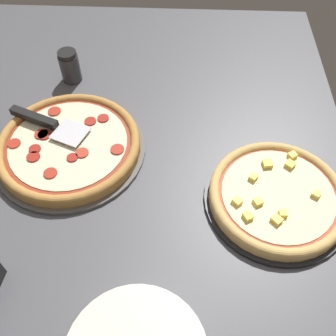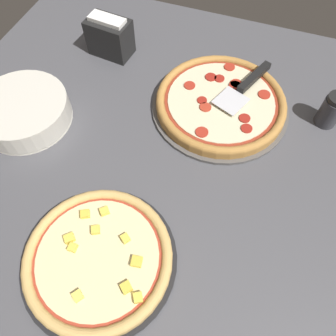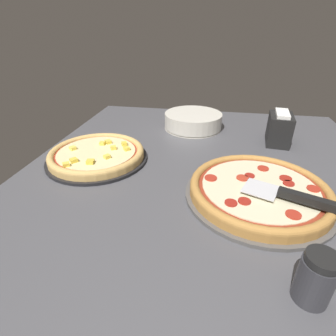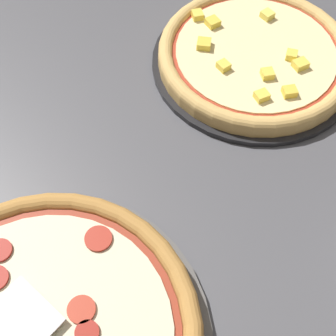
% 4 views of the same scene
% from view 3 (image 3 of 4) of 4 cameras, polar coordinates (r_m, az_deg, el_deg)
% --- Properties ---
extents(ground_plane, '(1.52, 1.19, 0.04)m').
position_cam_3_polar(ground_plane, '(0.80, 7.57, -4.86)').
color(ground_plane, '#4C4C51').
extents(pizza_pan_front, '(0.40, 0.40, 0.01)m').
position_cam_3_polar(pizza_pan_front, '(0.77, 18.96, -5.74)').
color(pizza_pan_front, '#565451').
rests_on(pizza_pan_front, ground_plane).
extents(pizza_front, '(0.38, 0.38, 0.03)m').
position_cam_3_polar(pizza_front, '(0.76, 19.23, -4.36)').
color(pizza_front, '#B77F3D').
rests_on(pizza_front, pizza_pan_front).
extents(pizza_pan_back, '(0.35, 0.35, 0.01)m').
position_cam_3_polar(pizza_pan_back, '(0.95, -15.09, 1.99)').
color(pizza_pan_back, black).
rests_on(pizza_pan_back, ground_plane).
extents(pizza_back, '(0.33, 0.33, 0.03)m').
position_cam_3_polar(pizza_back, '(0.94, -15.24, 3.08)').
color(pizza_back, '#DBAD60').
rests_on(pizza_back, pizza_pan_back).
extents(serving_spatula, '(0.13, 0.23, 0.02)m').
position_cam_3_polar(serving_spatula, '(0.71, 26.64, -5.82)').
color(serving_spatula, silver).
rests_on(serving_spatula, pizza_front).
extents(plate_stack, '(0.26, 0.26, 0.07)m').
position_cam_3_polar(plate_stack, '(1.21, 5.48, 10.18)').
color(plate_stack, silver).
rests_on(plate_stack, ground_plane).
extents(parmesan_shaker, '(0.06, 0.06, 0.10)m').
position_cam_3_polar(parmesan_shaker, '(0.53, 29.48, -20.17)').
color(parmesan_shaker, '#333338').
rests_on(parmesan_shaker, ground_plane).
extents(napkin_holder, '(0.14, 0.10, 0.13)m').
position_cam_3_polar(napkin_holder, '(1.12, 23.07, 7.90)').
color(napkin_holder, black).
rests_on(napkin_holder, ground_plane).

